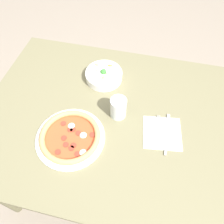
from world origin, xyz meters
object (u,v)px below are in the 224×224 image
object	(u,v)px
fork	(157,132)
knife	(167,135)
pizza	(70,137)
glass	(118,108)
bowl	(104,75)

from	to	relation	value
fork	knife	bearing A→B (deg)	-99.94
pizza	glass	distance (m)	0.26
fork	glass	bearing A→B (deg)	72.81
pizza	bowl	bearing A→B (deg)	82.16
fork	glass	distance (m)	0.21
bowl	knife	bearing A→B (deg)	-37.36
fork	knife	size ratio (longest dim) A/B	0.82
bowl	glass	xyz separation A→B (m)	(0.13, -0.22, 0.03)
pizza	bowl	xyz separation A→B (m)	(0.06, 0.40, 0.01)
glass	pizza	bearing A→B (deg)	-135.54
bowl	pizza	bearing A→B (deg)	-97.84
pizza	glass	bearing A→B (deg)	44.46
bowl	glass	world-z (taller)	glass
pizza	fork	xyz separation A→B (m)	(0.38, 0.12, -0.01)
pizza	knife	size ratio (longest dim) A/B	1.44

